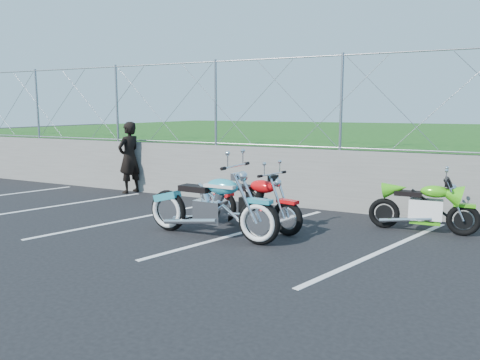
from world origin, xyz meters
The scene contains 9 objects.
ground centered at (0.00, 0.00, 0.00)m, with size 90.00×90.00×0.00m, color black.
retaining_wall centered at (0.00, 3.50, 0.65)m, with size 30.00×0.22×1.30m, color slate.
grass_field centered at (0.00, 13.50, 0.65)m, with size 30.00×20.00×1.30m, color #164512.
chain_link_fence centered at (0.00, 3.50, 2.30)m, with size 28.00×0.03×2.00m.
parking_lines centered at (1.20, 1.00, 0.00)m, with size 18.29×4.31×0.01m.
cruiser_turquoise centered at (-0.34, 0.43, 0.51)m, with size 2.55×0.81×1.27m.
naked_orange centered at (0.05, 1.29, 0.45)m, with size 2.07×0.78×1.05m.
sportbike_green centered at (2.82, 2.41, 0.42)m, with size 1.87×0.67×0.97m.
person_standing centered at (-4.40, 3.20, 0.92)m, with size 0.67×0.44×1.84m, color black.
Camera 1 is at (3.51, -6.25, 2.17)m, focal length 35.00 mm.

